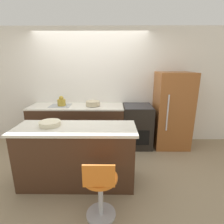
{
  "coord_description": "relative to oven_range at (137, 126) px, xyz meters",
  "views": [
    {
      "loc": [
        0.51,
        -3.36,
        1.85
      ],
      "look_at": [
        0.48,
        -0.31,
        0.98
      ],
      "focal_mm": 28.0,
      "sensor_mm": 36.0,
      "label": 1
    }
  ],
  "objects": [
    {
      "name": "refrigerator",
      "position": [
        0.76,
        0.01,
        0.36
      ],
      "size": [
        0.74,
        0.67,
        1.66
      ],
      "color": "#995628",
      "rests_on": "ground_plane"
    },
    {
      "name": "fruit_bowl",
      "position": [
        -1.48,
        -1.25,
        0.5
      ],
      "size": [
        0.31,
        0.31,
        0.07
      ],
      "color": "beige",
      "rests_on": "kitchen_island"
    },
    {
      "name": "wall_back",
      "position": [
        -1.04,
        0.36,
        0.83
      ],
      "size": [
        8.0,
        0.06,
        2.6
      ],
      "color": "white",
      "rests_on": "ground_plane"
    },
    {
      "name": "kitchen_island",
      "position": [
        -1.1,
        -1.3,
        -0.0
      ],
      "size": [
        1.79,
        0.63,
        0.93
      ],
      "color": "#422819",
      "rests_on": "ground_plane"
    },
    {
      "name": "mixing_bowl",
      "position": [
        -0.98,
        -0.01,
        0.52
      ],
      "size": [
        0.3,
        0.3,
        0.1
      ],
      "color": "#C1B28E",
      "rests_on": "back_counter"
    },
    {
      "name": "kettle",
      "position": [
        -1.67,
        -0.01,
        0.56
      ],
      "size": [
        0.17,
        0.17,
        0.22
      ],
      "color": "#B29333",
      "rests_on": "back_counter"
    },
    {
      "name": "ground_plane",
      "position": [
        -1.04,
        -0.34,
        -0.47
      ],
      "size": [
        14.0,
        14.0,
        0.0
      ],
      "primitive_type": "plane",
      "color": "#998466"
    },
    {
      "name": "oven_range",
      "position": [
        0.0,
        0.0,
        0.0
      ],
      "size": [
        0.63,
        0.66,
        0.94
      ],
      "color": "black",
      "rests_on": "ground_plane"
    },
    {
      "name": "stool_chair",
      "position": [
        -0.68,
        -1.97,
        -0.07
      ],
      "size": [
        0.41,
        0.41,
        0.82
      ],
      "color": "#B7B7BC",
      "rests_on": "ground_plane"
    },
    {
      "name": "back_counter",
      "position": [
        -1.34,
        0.0,
        -0.0
      ],
      "size": [
        2.04,
        0.65,
        0.94
      ],
      "color": "#422819",
      "rests_on": "ground_plane"
    }
  ]
}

